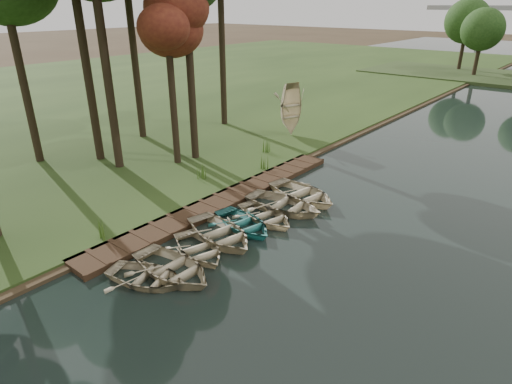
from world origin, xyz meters
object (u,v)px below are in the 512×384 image
Objects in this scene: stored_rowboat at (290,130)px; rowboat_0 at (147,275)px; rowboat_2 at (199,247)px; boardwalk at (225,200)px; rowboat_1 at (172,266)px.

rowboat_0 is at bearing -142.67° from stored_rowboat.
stored_rowboat is at bearing 40.19° from rowboat_2.
rowboat_2 is 16.56m from stored_rowboat.
rowboat_0 is at bearing -163.63° from rowboat_2.
boardwalk is at bearing 48.57° from rowboat_2.
stored_rowboat reaches higher than rowboat_1.
rowboat_1 reaches higher than rowboat_2.
boardwalk is 6.40m from rowboat_1.
boardwalk is 5.22× the size of rowboat_0.
rowboat_2 is (0.03, 2.47, -0.00)m from rowboat_0.
rowboat_2 is at bearing -139.64° from stored_rowboat.
stored_rowboat is (-6.81, 16.81, 0.26)m from rowboat_1.
rowboat_2 is at bearing -58.48° from boardwalk.
rowboat_1 is at bearing -140.74° from stored_rowboat.
boardwalk is 4.86m from rowboat_2.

